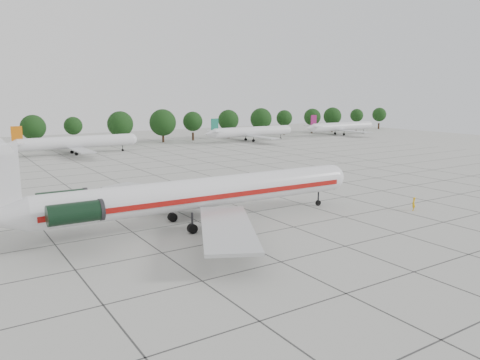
{
  "coord_description": "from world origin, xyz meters",
  "views": [
    {
      "loc": [
        -32.67,
        -47.45,
        14.93
      ],
      "look_at": [
        0.42,
        3.83,
        3.5
      ],
      "focal_mm": 35.0,
      "sensor_mm": 36.0,
      "label": 1
    }
  ],
  "objects": [
    {
      "name": "ground",
      "position": [
        0.0,
        0.0,
        0.0
      ],
      "size": [
        260.0,
        260.0,
        0.0
      ],
      "primitive_type": "plane",
      "color": "#AFAFA8",
      "rests_on": "ground"
    },
    {
      "name": "apron_joints",
      "position": [
        0.0,
        15.0,
        0.01
      ],
      "size": [
        170.0,
        170.0,
        0.02
      ],
      "primitive_type": "cube",
      "color": "#383838",
      "rests_on": "ground"
    },
    {
      "name": "main_airliner",
      "position": [
        -9.96,
        -1.24,
        3.7
      ],
      "size": [
        44.66,
        35.08,
        10.46
      ],
      "rotation": [
        0.0,
        0.0,
        -0.03
      ],
      "color": "silver",
      "rests_on": "ground"
    },
    {
      "name": "ground_crew",
      "position": [
        17.75,
        -10.48,
        0.86
      ],
      "size": [
        0.75,
        0.71,
        1.73
      ],
      "primitive_type": "imported",
      "rotation": [
        0.0,
        0.0,
        3.77
      ],
      "color": "#E7AC0D",
      "rests_on": "ground"
    },
    {
      "name": "bg_airliner_c",
      "position": [
        -4.39,
        70.05,
        2.91
      ],
      "size": [
        28.24,
        27.2,
        7.4
      ],
      "color": "silver",
      "rests_on": "ground"
    },
    {
      "name": "bg_airliner_d",
      "position": [
        49.47,
        73.1,
        2.91
      ],
      "size": [
        28.24,
        27.2,
        7.4
      ],
      "color": "silver",
      "rests_on": "ground"
    },
    {
      "name": "bg_airliner_e",
      "position": [
        88.73,
        73.76,
        2.91
      ],
      "size": [
        28.24,
        27.2,
        7.4
      ],
      "color": "silver",
      "rests_on": "ground"
    },
    {
      "name": "tree_line",
      "position": [
        -11.68,
        85.0,
        5.98
      ],
      "size": [
        249.86,
        8.44,
        10.22
      ],
      "color": "#332114",
      "rests_on": "ground"
    }
  ]
}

